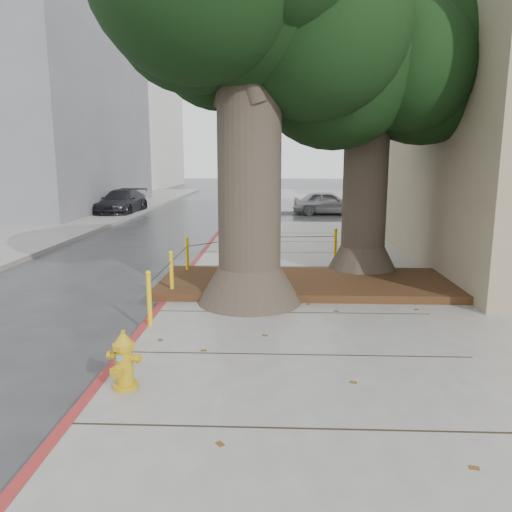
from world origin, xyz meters
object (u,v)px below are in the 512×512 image
Objects in this scene: fire_hydrant at (124,360)px; car_red at (491,204)px; car_silver at (327,203)px; car_dark at (122,202)px.

fire_hydrant is 0.20× the size of car_red.
car_silver is 0.98× the size of car_red.
car_dark is at bearing 123.01° from fire_hydrant.
fire_hydrant is 24.23m from car_red.
fire_hydrant is 21.65m from car_dark.
fire_hydrant is 0.16× the size of car_dark.
car_silver is at bearing 93.62° from fire_hydrant.
car_dark reaches higher than car_silver.
car_dark is at bearing 91.65° from car_silver.
car_red is at bearing -94.41° from car_silver.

